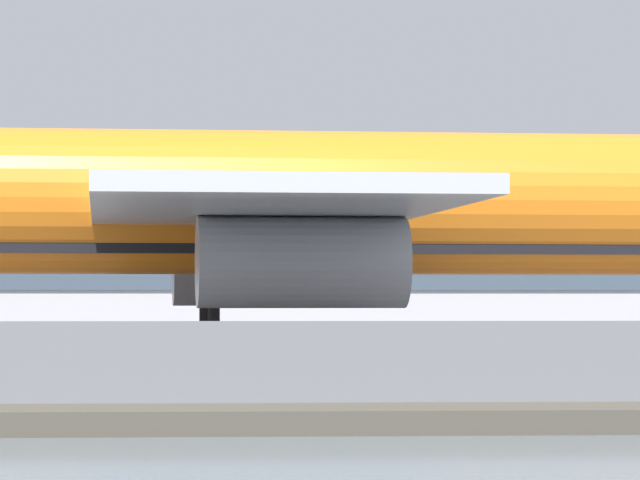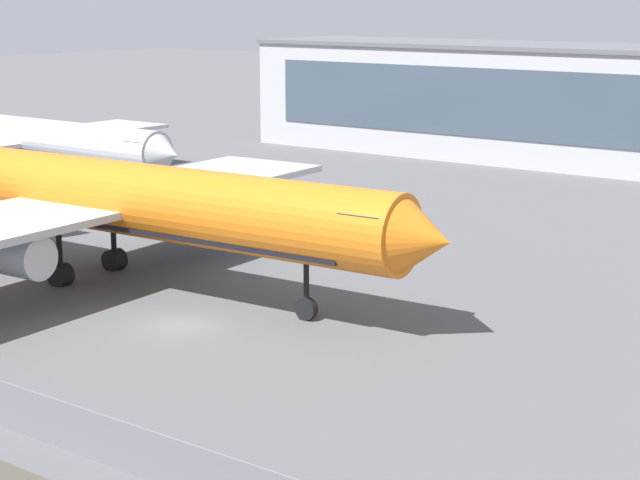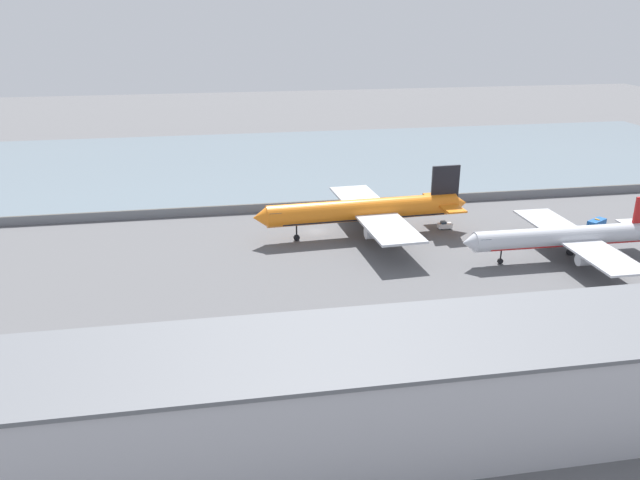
% 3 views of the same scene
% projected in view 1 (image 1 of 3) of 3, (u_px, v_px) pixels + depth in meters
% --- Properties ---
extents(ground_plane, '(500.00, 500.00, 0.00)m').
position_uv_depth(ground_plane, '(618.00, 384.00, 59.33)').
color(ground_plane, '#565659').
extents(cargo_jet_orange, '(49.53, 42.24, 15.07)m').
position_uv_depth(cargo_jet_orange, '(279.00, 209.00, 63.17)').
color(cargo_jet_orange, orange).
rests_on(cargo_jet_orange, ground).
extents(terminal_building, '(110.21, 17.28, 13.54)m').
position_uv_depth(terminal_building, '(481.00, 241.00, 133.31)').
color(terminal_building, '#B2B2B7').
rests_on(terminal_building, ground).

